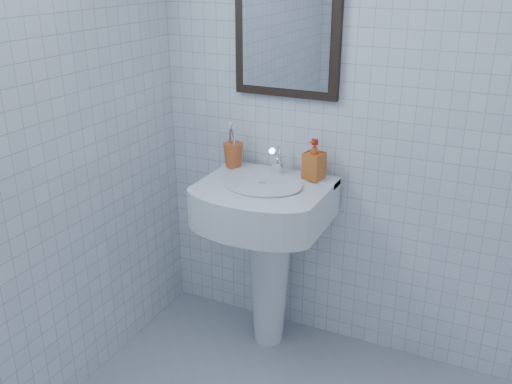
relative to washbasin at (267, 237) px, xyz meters
The scene contains 6 objects.
wall_back 0.82m from the washbasin, 25.03° to the left, with size 2.20×0.02×2.50m, color white.
washbasin is the anchor object (origin of this frame).
faucet 0.36m from the washbasin, 90.00° to the left, with size 0.06×0.12×0.14m.
toothbrush_cup 0.43m from the washbasin, 155.06° to the left, with size 0.10×0.10×0.12m, color #C45024, non-canonical shape.
soap_dispenser 0.44m from the washbasin, 32.53° to the left, with size 0.08×0.09×0.19m, color #BB3412.
wall_mirror 0.97m from the washbasin, 90.00° to the left, with size 0.50×0.04×0.62m.
Camera 1 is at (0.54, -1.24, 1.82)m, focal length 40.00 mm.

